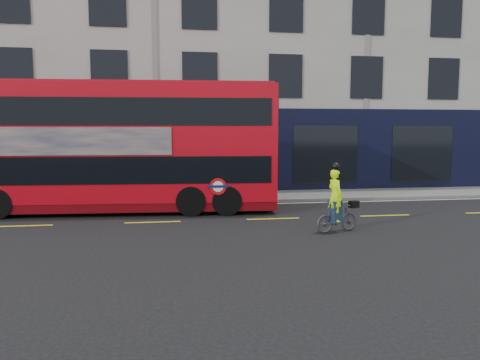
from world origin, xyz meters
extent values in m
plane|color=black|center=(0.00, 0.00, 0.00)|extent=(120.00, 120.00, 0.00)
cube|color=slate|center=(0.00, 6.50, 0.06)|extent=(60.00, 3.00, 0.12)
cube|color=slate|center=(0.00, 5.00, 0.07)|extent=(60.00, 0.12, 0.13)
cube|color=#B8B5AD|center=(0.00, 13.00, 7.50)|extent=(50.00, 10.00, 15.00)
cube|color=black|center=(0.00, 7.98, 2.00)|extent=(50.00, 0.08, 4.00)
cube|color=silver|center=(0.00, 4.70, 0.00)|extent=(58.00, 0.10, 0.01)
cube|color=#BC0714|center=(-1.35, 3.80, 2.53)|extent=(11.62, 3.32, 4.12)
cube|color=#5E030A|center=(-1.35, 3.80, 0.31)|extent=(11.62, 3.26, 0.31)
cube|color=black|center=(-1.35, 3.80, 1.62)|extent=(11.16, 3.33, 0.94)
cube|color=black|center=(-1.35, 3.80, 3.60)|extent=(11.16, 3.33, 0.94)
cube|color=maroon|center=(-1.35, 3.80, 4.61)|extent=(11.38, 3.20, 0.08)
cube|color=black|center=(4.40, 3.44, 1.62)|extent=(0.19, 2.35, 0.94)
cube|color=black|center=(4.40, 3.44, 3.60)|extent=(0.19, 2.35, 0.94)
cube|color=tan|center=(-2.48, 2.53, 2.61)|extent=(6.25, 0.43, 0.94)
cylinder|color=red|center=(2.21, 2.24, 1.04)|extent=(0.58, 0.06, 0.58)
cylinder|color=white|center=(2.21, 2.24, 1.04)|extent=(0.38, 0.04, 0.38)
cube|color=#0C1459|center=(2.21, 2.23, 1.04)|extent=(0.73, 0.07, 0.09)
cylinder|color=black|center=(2.61, 3.55, 0.52)|extent=(1.21, 2.72, 1.04)
cylinder|color=black|center=(1.36, 3.63, 0.52)|extent=(1.21, 2.72, 1.04)
cylinder|color=black|center=(-5.10, 4.03, 0.52)|extent=(1.21, 2.72, 1.04)
imported|color=#474A4C|center=(5.41, -0.77, 0.42)|extent=(1.47, 0.78, 0.85)
imported|color=#BAFD06|center=(5.32, -0.79, 1.09)|extent=(0.51, 0.64, 1.52)
cube|color=black|center=(5.98, -0.60, 0.78)|extent=(0.31, 0.27, 0.21)
cube|color=#1A2B45|center=(5.32, -0.79, 0.61)|extent=(0.37, 0.42, 0.65)
sphere|color=black|center=(5.32, -0.79, 1.93)|extent=(0.24, 0.24, 0.24)
camera|label=1|loc=(0.57, -13.69, 2.97)|focal=35.00mm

